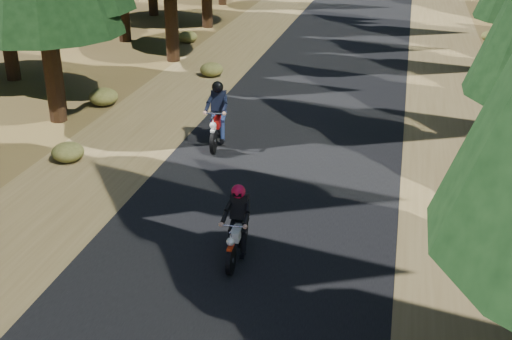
{
  "coord_description": "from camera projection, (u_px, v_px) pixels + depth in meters",
  "views": [
    {
      "loc": [
        2.78,
        -10.43,
        6.54
      ],
      "look_at": [
        0.0,
        1.5,
        1.1
      ],
      "focal_mm": 45.0,
      "sensor_mm": 36.0,
      "label": 1
    }
  ],
  "objects": [
    {
      "name": "shoulder_r",
      "position": [
        467.0,
        172.0,
        16.01
      ],
      "size": [
        3.2,
        100.0,
        0.01
      ],
      "primitive_type": "cube",
      "color": "brown",
      "rests_on": "ground"
    },
    {
      "name": "rider_lead",
      "position": [
        237.0,
        236.0,
        12.09
      ],
      "size": [
        0.56,
        1.68,
        1.48
      ],
      "rotation": [
        0.0,
        0.0,
        3.18
      ],
      "color": "silver",
      "rests_on": "road"
    },
    {
      "name": "understory_shrubs",
      "position": [
        336.0,
        117.0,
        18.94
      ],
      "size": [
        14.87,
        31.4,
        0.65
      ],
      "color": "#474C1E",
      "rests_on": "ground"
    },
    {
      "name": "rider_follow",
      "position": [
        217.0,
        125.0,
        17.46
      ],
      "size": [
        0.8,
        2.01,
        1.74
      ],
      "rotation": [
        0.0,
        0.0,
        3.25
      ],
      "color": "#910B09",
      "rests_on": "road"
    },
    {
      "name": "ground",
      "position": [
        239.0,
        252.0,
        12.51
      ],
      "size": [
        120.0,
        120.0,
        0.0
      ],
      "primitive_type": "plane",
      "color": "#4B361B",
      "rests_on": "ground"
    },
    {
      "name": "road",
      "position": [
        286.0,
        156.0,
        16.96
      ],
      "size": [
        6.0,
        100.0,
        0.01
      ],
      "primitive_type": "cube",
      "color": "black",
      "rests_on": "ground"
    },
    {
      "name": "shoulder_l",
      "position": [
        124.0,
        141.0,
        17.92
      ],
      "size": [
        3.2,
        100.0,
        0.01
      ],
      "primitive_type": "cube",
      "color": "brown",
      "rests_on": "ground"
    }
  ]
}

